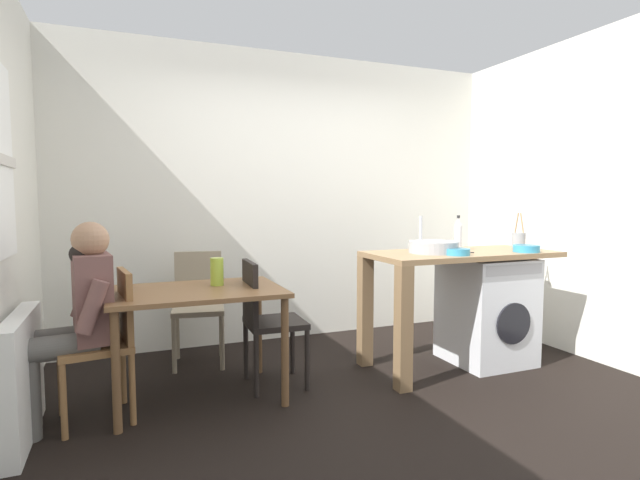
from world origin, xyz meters
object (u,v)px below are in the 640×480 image
chair_person_seat (108,336)px  seated_person (77,312)px  chair_spare_by_wall (198,300)px  bottle_tall_green (458,234)px  vase (217,272)px  chair_opposite (265,316)px  colander (526,248)px  dining_table (197,304)px  mixing_bowl (458,251)px  washing_machine (486,310)px  utensil_crock (519,240)px

chair_person_seat → seated_person: 0.23m
chair_spare_by_wall → bottle_tall_green: size_ratio=3.17×
chair_spare_by_wall → seated_person: 1.22m
chair_spare_by_wall → vase: (0.04, -0.67, 0.33)m
chair_opposite → seated_person: bearing=-80.0°
chair_person_seat → vase: vase is taller
chair_spare_by_wall → colander: 2.65m
dining_table → bottle_tall_green: size_ratio=3.88×
mixing_bowl → chair_person_seat: bearing=174.9°
chair_spare_by_wall → washing_machine: 2.36m
chair_person_seat → chair_opposite: bearing=-90.2°
bottle_tall_green → colander: 0.53m
washing_machine → colander: 0.59m
washing_machine → bottle_tall_green: (-0.22, 0.10, 0.62)m
utensil_crock → seated_person: bearing=-179.0°
chair_person_seat → vase: bearing=-82.9°
chair_spare_by_wall → mixing_bowl: mixing_bowl is taller
chair_spare_by_wall → colander: (2.38, -1.10, 0.44)m
mixing_bowl → utensil_crock: (0.82, 0.25, 0.04)m
dining_table → utensil_crock: bearing=-1.1°
chair_opposite → colander: bearing=81.6°
bottle_tall_green → dining_table: bearing=180.0°
colander → vase: size_ratio=1.05×
chair_opposite → chair_spare_by_wall: size_ratio=1.00×
utensil_crock → vase: bearing=176.5°
chair_person_seat → seated_person: bearing=90.0°
seated_person → utensil_crock: 3.39m
washing_machine → utensil_crock: size_ratio=2.87×
dining_table → mixing_bowl: 1.90m
chair_spare_by_wall → bottle_tall_green: 2.18m
washing_machine → colander: size_ratio=4.30×
chair_person_seat → dining_table: bearing=-88.9°
dining_table → utensil_crock: utensil_crock is taller
colander → utensil_crock: bearing=56.3°
dining_table → chair_spare_by_wall: (0.11, 0.77, -0.14)m
chair_opposite → mixing_bowl: bearing=77.6°
dining_table → colander: colander is taller
chair_person_seat → washing_machine: bearing=-98.5°
colander → bottle_tall_green: bearing=141.8°
chair_opposite → mixing_bowl: size_ratio=5.00×
mixing_bowl → vase: mixing_bowl is taller
dining_table → chair_person_seat: size_ratio=1.22×
colander → vase: bearing=169.8°
colander → chair_spare_by_wall: bearing=155.3°
washing_machine → bottle_tall_green: size_ratio=3.03×
washing_machine → chair_spare_by_wall: bearing=158.2°
chair_person_seat → bottle_tall_green: (2.63, 0.09, 0.54)m
bottle_tall_green → utensil_crock: utensil_crock is taller
washing_machine → vase: size_ratio=4.51×
utensil_crock → chair_person_seat: bearing=-179.3°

